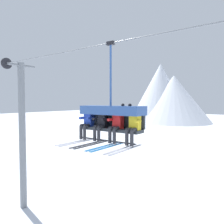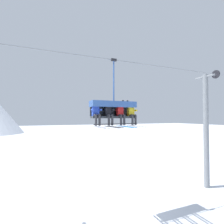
# 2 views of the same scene
# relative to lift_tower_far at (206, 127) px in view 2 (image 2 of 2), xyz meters

# --- Properties ---
(ground_plane) EXTENTS (200.00, 200.00, 0.00)m
(ground_plane) POSITION_rel_lift_tower_far_xyz_m (-7.25, 0.02, -4.23)
(ground_plane) COLOR silver
(lift_tower_far) EXTENTS (0.36, 1.88, 8.12)m
(lift_tower_far) POSITION_rel_lift_tower_far_xyz_m (0.00, 0.00, 0.00)
(lift_tower_far) COLOR slate
(lift_tower_far) RESTS_ON ground_plane
(lift_cable) EXTENTS (16.14, 0.05, 0.05)m
(lift_cable) POSITION_rel_lift_tower_far_xyz_m (-7.07, -0.78, 3.61)
(lift_cable) COLOR slate
(chairlift_chair) EXTENTS (2.34, 0.74, 3.30)m
(chairlift_chair) POSITION_rel_lift_tower_far_xyz_m (-7.54, -0.71, 1.25)
(chairlift_chair) COLOR #33383D
(skier_blue) EXTENTS (0.46, 1.70, 1.23)m
(skier_blue) POSITION_rel_lift_tower_far_xyz_m (-8.50, -0.93, 0.94)
(skier_blue) COLOR #2847B7
(skier_black) EXTENTS (0.46, 1.70, 1.23)m
(skier_black) POSITION_rel_lift_tower_far_xyz_m (-7.86, -0.93, 0.94)
(skier_black) COLOR black
(skier_red) EXTENTS (0.48, 1.70, 1.34)m
(skier_red) POSITION_rel_lift_tower_far_xyz_m (-7.21, -0.92, 0.96)
(skier_red) COLOR red
(skier_yellow) EXTENTS (0.48, 1.70, 1.34)m
(skier_yellow) POSITION_rel_lift_tower_far_xyz_m (-6.58, -0.92, 0.96)
(skier_yellow) COLOR yellow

